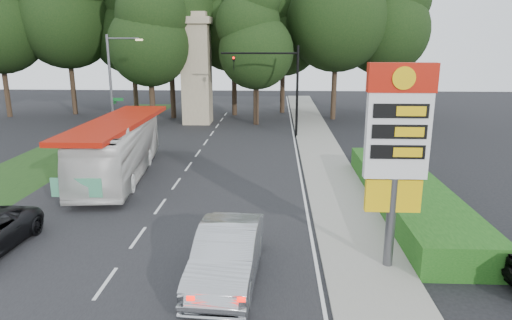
{
  "coord_description": "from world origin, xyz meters",
  "views": [
    {
      "loc": [
        5.36,
        -12.31,
        7.46
      ],
      "look_at": [
        4.46,
        7.92,
        2.2
      ],
      "focal_mm": 32.0,
      "sensor_mm": 36.0,
      "label": 1
    }
  ],
  "objects_px": {
    "gas_station_pylon": "(397,140)",
    "traffic_signal_mast": "(281,78)",
    "monument": "(197,68)",
    "sedan_silver": "(227,254)",
    "transit_bus": "(119,149)",
    "streetlight_signs": "(113,83)"
  },
  "relations": [
    {
      "from": "gas_station_pylon",
      "to": "transit_bus",
      "type": "bearing_deg",
      "value": 140.83
    },
    {
      "from": "gas_station_pylon",
      "to": "monument",
      "type": "distance_m",
      "value": 30.17
    },
    {
      "from": "traffic_signal_mast",
      "to": "monument",
      "type": "xyz_separation_m",
      "value": [
        -7.68,
        6.0,
        0.43
      ]
    },
    {
      "from": "gas_station_pylon",
      "to": "streetlight_signs",
      "type": "height_order",
      "value": "streetlight_signs"
    },
    {
      "from": "streetlight_signs",
      "to": "monument",
      "type": "bearing_deg",
      "value": 58.03
    },
    {
      "from": "traffic_signal_mast",
      "to": "monument",
      "type": "bearing_deg",
      "value": 142.0
    },
    {
      "from": "traffic_signal_mast",
      "to": "transit_bus",
      "type": "xyz_separation_m",
      "value": [
        -9.18,
        -11.66,
        -3.05
      ]
    },
    {
      "from": "gas_station_pylon",
      "to": "traffic_signal_mast",
      "type": "xyz_separation_m",
      "value": [
        -3.52,
        22.0,
        0.22
      ]
    },
    {
      "from": "monument",
      "to": "traffic_signal_mast",
      "type": "bearing_deg",
      "value": -38.0
    },
    {
      "from": "sedan_silver",
      "to": "transit_bus",
      "type": "bearing_deg",
      "value": 125.95
    },
    {
      "from": "monument",
      "to": "transit_bus",
      "type": "distance_m",
      "value": 18.06
    },
    {
      "from": "traffic_signal_mast",
      "to": "sedan_silver",
      "type": "distance_m",
      "value": 23.42
    },
    {
      "from": "sedan_silver",
      "to": "streetlight_signs",
      "type": "bearing_deg",
      "value": 120.35
    },
    {
      "from": "gas_station_pylon",
      "to": "traffic_signal_mast",
      "type": "height_order",
      "value": "traffic_signal_mast"
    },
    {
      "from": "streetlight_signs",
      "to": "monument",
      "type": "distance_m",
      "value": 9.44
    },
    {
      "from": "gas_station_pylon",
      "to": "sedan_silver",
      "type": "distance_m",
      "value": 6.51
    },
    {
      "from": "gas_station_pylon",
      "to": "monument",
      "type": "relative_size",
      "value": 0.68
    },
    {
      "from": "transit_bus",
      "to": "traffic_signal_mast",
      "type": "bearing_deg",
      "value": 45.41
    },
    {
      "from": "monument",
      "to": "sedan_silver",
      "type": "distance_m",
      "value": 29.93
    },
    {
      "from": "traffic_signal_mast",
      "to": "transit_bus",
      "type": "height_order",
      "value": "traffic_signal_mast"
    },
    {
      "from": "traffic_signal_mast",
      "to": "transit_bus",
      "type": "relative_size",
      "value": 0.62
    },
    {
      "from": "gas_station_pylon",
      "to": "monument",
      "type": "xyz_separation_m",
      "value": [
        -11.2,
        28.01,
        0.66
      ]
    }
  ]
}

